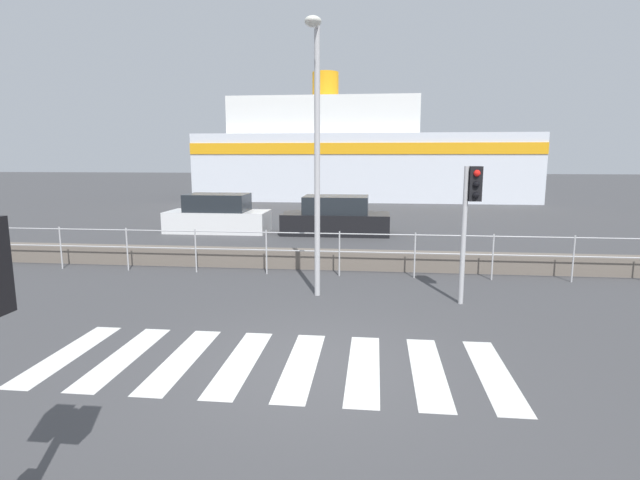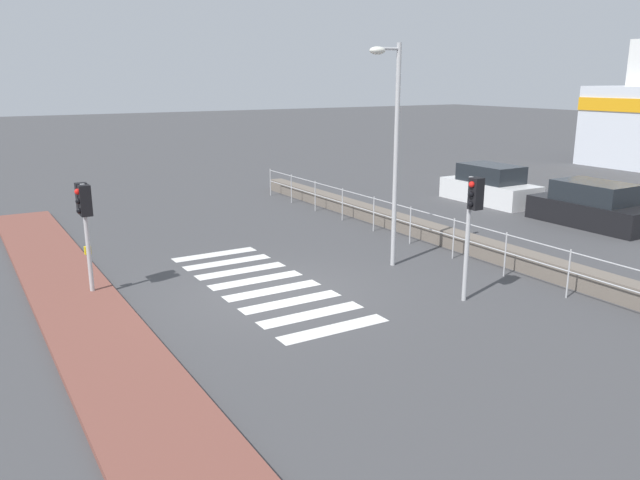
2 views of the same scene
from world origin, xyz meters
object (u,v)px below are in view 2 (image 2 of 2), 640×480
object	(u,v)px
traffic_light_near	(85,210)
parked_car_white	(490,186)
parked_car_black	(593,207)
streetlamp	(392,132)
traffic_light_far	(472,212)

from	to	relation	value
traffic_light_near	parked_car_white	bearing A→B (deg)	101.88
parked_car_white	parked_car_black	distance (m)	4.70
streetlamp	parked_car_white	world-z (taller)	streetlamp
traffic_light_near	parked_car_black	xyz separation A→B (m)	(1.33, 16.01, -1.38)
traffic_light_near	traffic_light_far	size ratio (longest dim) A/B	0.93
traffic_light_far	parked_car_black	distance (m)	9.69
traffic_light_near	streetlamp	bearing A→B (deg)	77.36
streetlamp	parked_car_black	distance (m)	9.29
traffic_light_near	traffic_light_far	xyz separation A→B (m)	(4.71, 7.04, 0.04)
parked_car_black	streetlamp	bearing A→B (deg)	-88.15
traffic_light_far	parked_car_black	bearing A→B (deg)	110.64
traffic_light_near	parked_car_black	distance (m)	16.13
parked_car_white	parked_car_black	world-z (taller)	parked_car_white
traffic_light_far	parked_car_white	xyz separation A→B (m)	(-8.08, 8.97, -1.41)
traffic_light_far	parked_car_white	world-z (taller)	traffic_light_far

